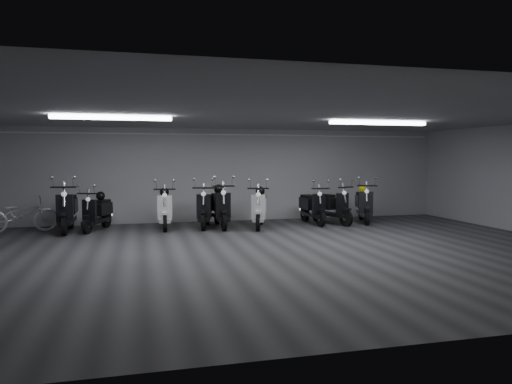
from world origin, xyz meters
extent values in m
cube|color=#343436|center=(0.00, 0.00, -0.01)|extent=(14.00, 10.00, 0.01)
cube|color=gray|center=(0.00, 0.00, 2.80)|extent=(14.00, 10.00, 0.01)
cube|color=#AAAAAD|center=(0.00, 5.00, 1.40)|extent=(14.00, 0.01, 2.80)
cube|color=#AAAAAD|center=(0.00, -5.00, 1.40)|extent=(14.00, 0.01, 2.80)
cube|color=white|center=(-3.00, 1.00, 2.74)|extent=(2.40, 0.18, 0.08)
cube|color=white|center=(3.00, 1.00, 2.74)|extent=(2.40, 0.18, 0.08)
cylinder|color=white|center=(0.00, 4.92, 2.62)|extent=(13.60, 0.05, 0.05)
imported|color=silver|center=(-5.46, 3.96, 0.57)|extent=(1.88, 1.07, 1.15)
sphere|color=black|center=(0.79, 3.58, 0.99)|extent=(0.26, 0.26, 0.26)
sphere|color=yellow|center=(4.07, 3.86, 0.99)|extent=(0.24, 0.24, 0.24)
sphere|color=black|center=(-1.82, 4.01, 0.98)|extent=(0.25, 0.25, 0.25)
sphere|color=black|center=(-3.50, 4.05, 0.91)|extent=(0.24, 0.24, 0.24)
sphere|color=black|center=(-0.32, 3.90, 1.05)|extent=(0.27, 0.27, 0.27)
camera|label=1|loc=(-2.48, -9.21, 1.91)|focal=33.29mm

